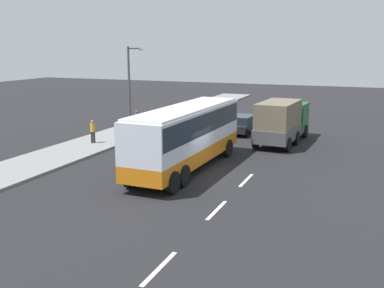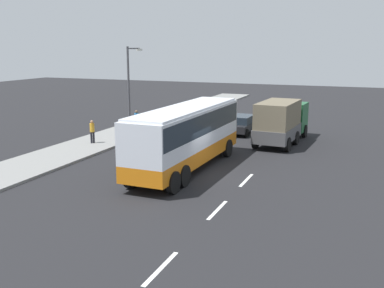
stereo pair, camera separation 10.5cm
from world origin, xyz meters
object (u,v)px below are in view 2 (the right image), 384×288
Objects in this scene: coach_bus at (187,131)px; pedestrian_at_crossing at (92,130)px; car_black_sedan at (242,124)px; cargo_truck at (282,120)px; pedestrian_near_curb at (136,119)px; street_lamp at (130,85)px.

coach_bus is 6.67× the size of pedestrian_at_crossing.
coach_bus is 11.72m from car_black_sedan.
coach_bus is at bearing -178.43° from car_black_sedan.
coach_bus is 1.49× the size of cargo_truck.
cargo_truck is 11.32m from pedestrian_near_curb.
street_lamp is at bearing 60.56° from pedestrian_near_curb.
cargo_truck is at bearing 138.00° from pedestrian_near_curb.
cargo_truck is 1.66× the size of car_black_sedan.
car_black_sedan is 9.39m from street_lamp.
pedestrian_near_curb reaches higher than car_black_sedan.
car_black_sedan is 11.83m from pedestrian_at_crossing.
street_lamp reaches higher than coach_bus.
street_lamp reaches higher than cargo_truck.
pedestrian_at_crossing is (-8.18, 8.55, 0.31)m from car_black_sedan.
coach_bus reaches higher than pedestrian_near_curb.
pedestrian_near_curb is at bearing 17.01° from street_lamp.
pedestrian_near_curb is 3.44m from street_lamp.
pedestrian_near_curb is 4.86m from pedestrian_at_crossing.
coach_bus is at bearing 25.94° from pedestrian_at_crossing.
street_lamp is (-5.20, 7.10, 3.27)m from car_black_sedan.
coach_bus is 11.33m from pedestrian_near_curb.
pedestrian_near_curb reaches higher than pedestrian_at_crossing.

